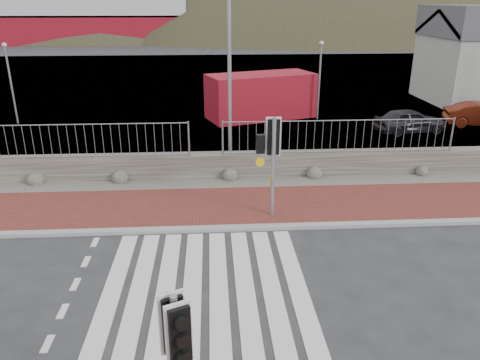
{
  "coord_description": "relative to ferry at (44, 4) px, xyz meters",
  "views": [
    {
      "loc": [
        0.22,
        -8.89,
        6.15
      ],
      "look_at": [
        0.96,
        3.0,
        1.52
      ],
      "focal_mm": 35.0,
      "sensor_mm": 36.0,
      "label": 1
    }
  ],
  "objects": [
    {
      "name": "stone_wall",
      "position": [
        24.65,
        -60.6,
        -4.91
      ],
      "size": [
        40.0,
        0.6,
        0.9
      ],
      "primitive_type": "cube",
      "color": "#443F38",
      "rests_on": "ground"
    },
    {
      "name": "sidewalk_far",
      "position": [
        24.65,
        -63.4,
        -5.32
      ],
      "size": [
        40.0,
        3.0,
        0.08
      ],
      "primitive_type": "cube",
      "color": "maroon",
      "rests_on": "ground"
    },
    {
      "name": "hills_backdrop",
      "position": [
        31.4,
        20.0,
        -28.42
      ],
      "size": [
        254.0,
        90.0,
        100.0
      ],
      "color": "#2C301D",
      "rests_on": "ground"
    },
    {
      "name": "traffic_signal_far",
      "position": [
        26.59,
        -64.08,
        -3.15
      ],
      "size": [
        0.72,
        0.26,
        3.06
      ],
      "rotation": [
        0.0,
        0.0,
        3.15
      ],
      "color": "gray",
      "rests_on": "ground"
    },
    {
      "name": "traffic_signal_near",
      "position": [
        24.33,
        -71.66,
        -3.52
      ],
      "size": [
        0.42,
        0.35,
        2.56
      ],
      "rotation": [
        0.0,
        0.0,
        0.42
      ],
      "color": "gray",
      "rests_on": "ground"
    },
    {
      "name": "zebra_crossing",
      "position": [
        24.65,
        -67.9,
        -5.36
      ],
      "size": [
        4.62,
        5.6,
        0.01
      ],
      "color": "silver",
      "rests_on": "ground"
    },
    {
      "name": "water",
      "position": [
        24.65,
        -5.0,
        -5.36
      ],
      "size": [
        220.0,
        50.0,
        0.05
      ],
      "primitive_type": "cube",
      "color": "#3F4C54",
      "rests_on": "ground"
    },
    {
      "name": "ground",
      "position": [
        24.65,
        -67.9,
        -5.36
      ],
      "size": [
        220.0,
        220.0,
        0.0
      ],
      "primitive_type": "plane",
      "color": "#28282B",
      "rests_on": "ground"
    },
    {
      "name": "railing",
      "position": [
        24.65,
        -60.75,
        -3.54
      ],
      "size": [
        18.07,
        0.07,
        1.22
      ],
      "color": "gray",
      "rests_on": "stone_wall"
    },
    {
      "name": "quay",
      "position": [
        24.65,
        -40.0,
        -5.36
      ],
      "size": [
        120.0,
        40.0,
        0.5
      ],
      "primitive_type": "cube",
      "color": "#4C4C4F",
      "rests_on": "ground"
    },
    {
      "name": "ferry",
      "position": [
        0.0,
        0.0,
        0.0
      ],
      "size": [
        50.0,
        16.0,
        20.0
      ],
      "color": "maroon",
      "rests_on": "ground"
    },
    {
      "name": "shipping_container",
      "position": [
        27.58,
        -51.45,
        -4.17
      ],
      "size": [
        6.18,
        4.11,
        2.38
      ],
      "primitive_type": "cube",
      "rotation": [
        0.0,
        0.0,
        0.33
      ],
      "color": "maroon",
      "rests_on": "ground"
    },
    {
      "name": "streetlight",
      "position": [
        25.69,
        -59.8,
        -0.76
      ],
      "size": [
        1.73,
        0.23,
        8.18
      ],
      "rotation": [
        0.0,
        0.0,
        0.0
      ],
      "color": "gray",
      "rests_on": "ground"
    },
    {
      "name": "car_a",
      "position": [
        34.53,
        -55.05,
        -4.77
      ],
      "size": [
        3.66,
        1.93,
        1.19
      ],
      "primitive_type": "imported",
      "rotation": [
        0.0,
        0.0,
        1.73
      ],
      "color": "black",
      "rests_on": "ground"
    },
    {
      "name": "kerb_far",
      "position": [
        24.65,
        -64.9,
        -5.31
      ],
      "size": [
        40.0,
        0.25,
        0.12
      ],
      "primitive_type": "cube",
      "color": "gray",
      "rests_on": "ground"
    },
    {
      "name": "gravel_strip",
      "position": [
        24.65,
        -61.4,
        -5.33
      ],
      "size": [
        40.0,
        1.5,
        0.06
      ],
      "primitive_type": "cube",
      "color": "#59544C",
      "rests_on": "ground"
    }
  ]
}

